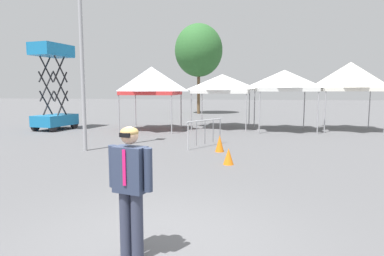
# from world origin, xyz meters

# --- Properties ---
(ground_plane) EXTENTS (140.00, 140.00, 0.00)m
(ground_plane) POSITION_xyz_m (0.00, 0.00, 0.00)
(ground_plane) COLOR #5B5B5E
(canopy_tent_center) EXTENTS (3.04, 3.04, 3.50)m
(canopy_tent_center) POSITION_xyz_m (-4.07, 13.28, 2.73)
(canopy_tent_center) COLOR #9E9EA3
(canopy_tent_center) RESTS_ON ground
(canopy_tent_behind_center) EXTENTS (3.34, 3.34, 3.13)m
(canopy_tent_behind_center) POSITION_xyz_m (-0.29, 14.98, 2.58)
(canopy_tent_behind_center) COLOR #9E9EA3
(canopy_tent_behind_center) RESTS_ON ground
(canopy_tent_far_right) EXTENTS (3.25, 3.25, 3.31)m
(canopy_tent_far_right) POSITION_xyz_m (3.15, 14.20, 2.73)
(canopy_tent_far_right) COLOR #9E9EA3
(canopy_tent_far_right) RESTS_ON ground
(canopy_tent_behind_right) EXTENTS (3.16, 3.16, 3.73)m
(canopy_tent_behind_right) POSITION_xyz_m (6.68, 14.84, 2.94)
(canopy_tent_behind_right) COLOR #9E9EA3
(canopy_tent_behind_right) RESTS_ON ground
(scissor_lift) EXTENTS (1.75, 2.50, 4.73)m
(scissor_lift) POSITION_xyz_m (-9.46, 12.40, 1.38)
(scissor_lift) COLOR black
(scissor_lift) RESTS_ON ground
(person_foreground) EXTENTS (0.63, 0.33, 1.78)m
(person_foreground) POSITION_xyz_m (-0.25, -0.42, 1.03)
(person_foreground) COLOR #33384C
(person_foreground) RESTS_ON ground
(light_pole_near_lift) EXTENTS (0.36, 0.36, 8.10)m
(light_pole_near_lift) POSITION_xyz_m (-4.68, 6.73, 4.61)
(light_pole_near_lift) COLOR #9E9EA3
(light_pole_near_lift) RESTS_ON ground
(tree_behind_tents_center) EXTENTS (4.38, 4.38, 8.23)m
(tree_behind_tents_center) POSITION_xyz_m (-3.37, 25.98, 5.81)
(tree_behind_tents_center) COLOR brown
(tree_behind_tents_center) RESTS_ON ground
(crowd_barrier_by_lift) EXTENTS (1.14, 1.82, 1.08)m
(crowd_barrier_by_lift) POSITION_xyz_m (-0.42, 8.31, 0.75)
(crowd_barrier_by_lift) COLOR #B7BABF
(crowd_barrier_by_lift) RESTS_ON ground
(traffic_cone_lot_center) EXTENTS (0.32, 0.32, 0.50)m
(traffic_cone_lot_center) POSITION_xyz_m (0.68, 5.36, 0.25)
(traffic_cone_lot_center) COLOR orange
(traffic_cone_lot_center) RESTS_ON ground
(traffic_cone_near_barrier) EXTENTS (0.32, 0.32, 0.61)m
(traffic_cone_near_barrier) POSITION_xyz_m (0.24, 7.36, 0.31)
(traffic_cone_near_barrier) COLOR orange
(traffic_cone_near_barrier) RESTS_ON ground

